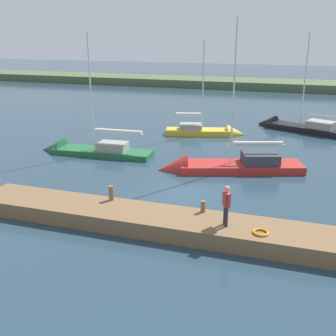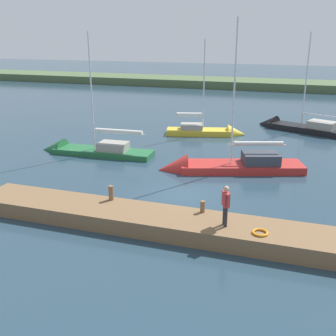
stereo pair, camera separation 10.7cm
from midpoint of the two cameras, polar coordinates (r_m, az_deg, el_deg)
ground_plane at (r=22.41m, az=2.51°, el=-3.78°), size 200.00×200.00×0.00m
far_shoreline at (r=68.56m, az=13.76°, el=10.74°), size 180.00×8.00×2.40m
dock_pier at (r=18.50m, az=-1.17°, el=-7.48°), size 18.10×2.39×0.74m
mooring_post_near at (r=18.51m, az=5.00°, el=-5.37°), size 0.21×0.21×0.53m
mooring_post_far at (r=19.90m, az=-7.78°, el=-3.45°), size 0.24×0.24×0.72m
life_ring_buoy at (r=17.06m, az=12.88°, el=-8.76°), size 0.66×0.66×0.10m
sailboat_inner_slip at (r=39.09m, az=17.38°, el=5.36°), size 8.41×5.01×9.35m
sailboat_outer_mooring at (r=35.81m, az=5.98°, el=4.91°), size 6.97×3.34×8.68m
sailboat_near_dock at (r=26.52m, az=7.62°, el=-0.09°), size 9.44×4.89×10.34m
sailboat_behind_pier at (r=30.62m, az=-11.01°, el=2.24°), size 8.67×2.32×9.45m
person_on_dock at (r=17.07m, az=8.21°, el=-4.81°), size 0.41×0.61×1.77m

